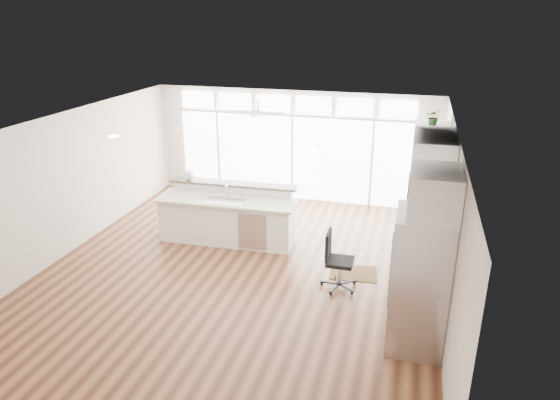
# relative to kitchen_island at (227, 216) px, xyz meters

# --- Properties ---
(floor) EXTENTS (7.00, 8.00, 0.02)m
(floor) POSITION_rel_kitchen_island_xyz_m (0.66, -1.12, -0.57)
(floor) COLOR #4A2816
(floor) RESTS_ON ground
(ceiling) EXTENTS (7.00, 8.00, 0.02)m
(ceiling) POSITION_rel_kitchen_island_xyz_m (0.66, -1.12, 2.14)
(ceiling) COLOR white
(ceiling) RESTS_ON wall_back
(wall_back) EXTENTS (7.00, 0.04, 2.70)m
(wall_back) POSITION_rel_kitchen_island_xyz_m (0.66, 2.88, 0.79)
(wall_back) COLOR beige
(wall_back) RESTS_ON floor
(wall_front) EXTENTS (7.00, 0.04, 2.70)m
(wall_front) POSITION_rel_kitchen_island_xyz_m (0.66, -5.12, 0.79)
(wall_front) COLOR beige
(wall_front) RESTS_ON floor
(wall_left) EXTENTS (0.04, 8.00, 2.70)m
(wall_left) POSITION_rel_kitchen_island_xyz_m (-2.84, -1.12, 0.79)
(wall_left) COLOR beige
(wall_left) RESTS_ON floor
(wall_right) EXTENTS (0.04, 8.00, 2.70)m
(wall_right) POSITION_rel_kitchen_island_xyz_m (4.16, -1.12, 0.79)
(wall_right) COLOR beige
(wall_right) RESTS_ON floor
(glass_wall) EXTENTS (5.80, 0.06, 2.08)m
(glass_wall) POSITION_rel_kitchen_island_xyz_m (0.66, 2.82, 0.49)
(glass_wall) COLOR white
(glass_wall) RESTS_ON wall_back
(transom_row) EXTENTS (5.90, 0.06, 0.40)m
(transom_row) POSITION_rel_kitchen_island_xyz_m (0.66, 2.82, 1.82)
(transom_row) COLOR white
(transom_row) RESTS_ON wall_back
(desk_window) EXTENTS (0.04, 0.85, 0.85)m
(desk_window) POSITION_rel_kitchen_island_xyz_m (4.12, -0.82, 0.99)
(desk_window) COLOR white
(desk_window) RESTS_ON wall_right
(ceiling_fan) EXTENTS (1.16, 1.16, 0.32)m
(ceiling_fan) POSITION_rel_kitchen_island_xyz_m (0.16, 1.68, 1.92)
(ceiling_fan) COLOR silver
(ceiling_fan) RESTS_ON ceiling
(recessed_lights) EXTENTS (3.40, 3.00, 0.02)m
(recessed_lights) POSITION_rel_kitchen_island_xyz_m (0.66, -0.92, 2.12)
(recessed_lights) COLOR beige
(recessed_lights) RESTS_ON ceiling
(oven_cabinet) EXTENTS (0.64, 1.20, 2.50)m
(oven_cabinet) POSITION_rel_kitchen_island_xyz_m (3.83, 0.68, 0.69)
(oven_cabinet) COLOR white
(oven_cabinet) RESTS_ON floor
(desk_nook) EXTENTS (0.72, 1.30, 0.76)m
(desk_nook) POSITION_rel_kitchen_island_xyz_m (3.79, -0.82, -0.18)
(desk_nook) COLOR white
(desk_nook) RESTS_ON floor
(upper_cabinets) EXTENTS (0.64, 1.30, 0.64)m
(upper_cabinets) POSITION_rel_kitchen_island_xyz_m (3.83, -0.82, 1.79)
(upper_cabinets) COLOR white
(upper_cabinets) RESTS_ON wall_right
(refrigerator) EXTENTS (0.76, 0.90, 2.00)m
(refrigerator) POSITION_rel_kitchen_island_xyz_m (3.77, -2.47, 0.44)
(refrigerator) COLOR silver
(refrigerator) RESTS_ON floor
(fridge_cabinet) EXTENTS (0.64, 0.90, 0.60)m
(fridge_cabinet) POSITION_rel_kitchen_island_xyz_m (3.83, -2.47, 1.74)
(fridge_cabinet) COLOR white
(fridge_cabinet) RESTS_ON wall_right
(framed_photos) EXTENTS (0.06, 0.22, 0.80)m
(framed_photos) POSITION_rel_kitchen_island_xyz_m (4.12, -0.20, 0.84)
(framed_photos) COLOR black
(framed_photos) RESTS_ON wall_right
(kitchen_island) EXTENTS (2.86, 1.17, 1.12)m
(kitchen_island) POSITION_rel_kitchen_island_xyz_m (0.00, 0.00, 0.00)
(kitchen_island) COLOR white
(kitchen_island) RESTS_ON floor
(rug) EXTENTS (0.90, 0.69, 0.01)m
(rug) POSITION_rel_kitchen_island_xyz_m (2.69, -0.67, -0.56)
(rug) COLOR #362211
(rug) RESTS_ON floor
(office_chair) EXTENTS (0.54, 0.50, 1.02)m
(office_chair) POSITION_rel_kitchen_island_xyz_m (2.51, -1.24, -0.05)
(office_chair) COLOR black
(office_chair) RESTS_ON floor
(fishbowl) EXTENTS (0.23, 0.23, 0.22)m
(fishbowl) POSITION_rel_kitchen_island_xyz_m (-0.96, 0.36, 0.67)
(fishbowl) COLOR silver
(fishbowl) RESTS_ON kitchen_island
(monitor) EXTENTS (0.14, 0.49, 0.40)m
(monitor) POSITION_rel_kitchen_island_xyz_m (3.71, -0.82, 0.40)
(monitor) COLOR black
(monitor) RESTS_ON desk_nook
(keyboard) EXTENTS (0.14, 0.36, 0.02)m
(keyboard) POSITION_rel_kitchen_island_xyz_m (3.54, -0.82, 0.21)
(keyboard) COLOR white
(keyboard) RESTS_ON desk_nook
(potted_plant) EXTENTS (0.30, 0.33, 0.24)m
(potted_plant) POSITION_rel_kitchen_island_xyz_m (3.83, 0.68, 2.06)
(potted_plant) COLOR #275223
(potted_plant) RESTS_ON oven_cabinet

